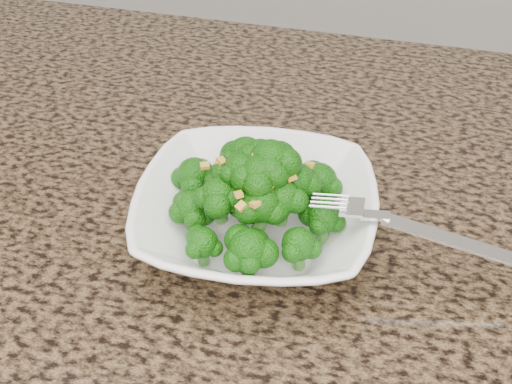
% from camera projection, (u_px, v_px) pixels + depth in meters
% --- Properties ---
extents(granite_counter, '(1.64, 1.04, 0.03)m').
position_uv_depth(granite_counter, '(109.00, 296.00, 0.53)').
color(granite_counter, brown).
rests_on(granite_counter, cabinet).
extents(bowl, '(0.23, 0.23, 0.05)m').
position_uv_depth(bowl, '(256.00, 214.00, 0.55)').
color(bowl, white).
rests_on(bowl, granite_counter).
extents(broccoli_pile, '(0.18, 0.18, 0.06)m').
position_uv_depth(broccoli_pile, '(256.00, 162.00, 0.52)').
color(broccoli_pile, '#16610B').
rests_on(broccoli_pile, bowl).
extents(garlic_topping, '(0.11, 0.11, 0.01)m').
position_uv_depth(garlic_topping, '(256.00, 126.00, 0.50)').
color(garlic_topping, gold).
rests_on(garlic_topping, broccoli_pile).
extents(fork, '(0.19, 0.04, 0.01)m').
position_uv_depth(fork, '(381.00, 216.00, 0.50)').
color(fork, silver).
rests_on(fork, bowl).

